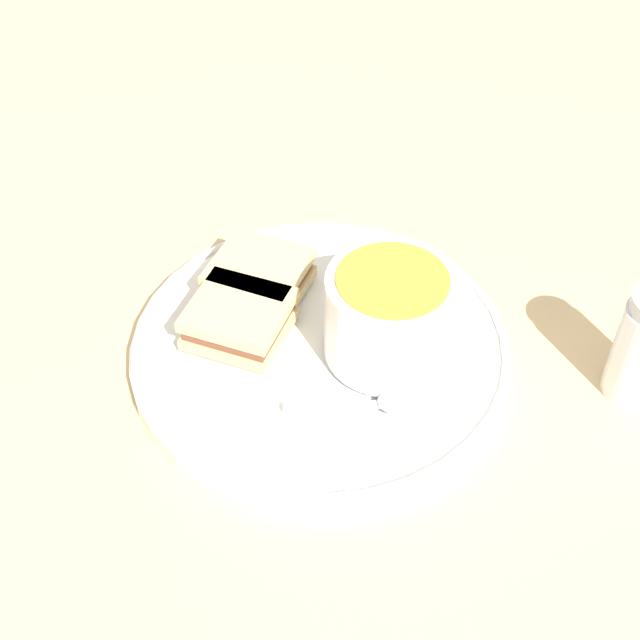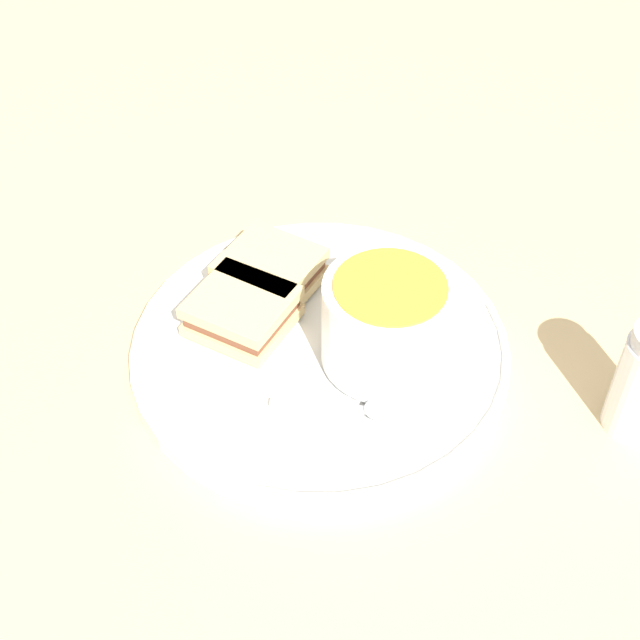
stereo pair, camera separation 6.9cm
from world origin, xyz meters
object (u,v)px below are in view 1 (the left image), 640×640
object	(u,v)px
soup_bowl	(390,315)
sandwich_half_near	(259,276)
spoon	(390,402)
sandwich_half_far	(239,319)

from	to	relation	value
soup_bowl	sandwich_half_near	distance (m)	0.13
spoon	sandwich_half_near	distance (m)	0.16
spoon	sandwich_half_near	xyz separation A→B (m)	(0.14, -0.08, 0.01)
spoon	sandwich_half_far	xyz separation A→B (m)	(0.13, -0.03, 0.01)
sandwich_half_far	spoon	bearing A→B (deg)	166.84
sandwich_half_near	soup_bowl	bearing A→B (deg)	166.02
soup_bowl	spoon	size ratio (longest dim) A/B	0.98
spoon	sandwich_half_far	size ratio (longest dim) A/B	1.35
soup_bowl	sandwich_half_near	world-z (taller)	soup_bowl
spoon	sandwich_half_near	size ratio (longest dim) A/B	1.32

